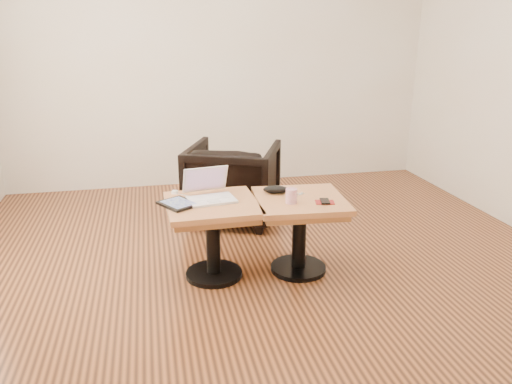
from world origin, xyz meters
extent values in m
cube|color=#3D2215|center=(0.00, 0.00, 0.00)|extent=(4.50, 4.50, 0.01)
cube|color=beige|center=(0.00, 2.25, 1.35)|extent=(4.50, 0.02, 2.70)
cylinder|color=black|center=(-0.39, 0.04, 0.02)|extent=(0.39, 0.39, 0.03)
cylinder|color=black|center=(-0.39, 0.04, 0.27)|extent=(0.10, 0.10, 0.47)
cube|color=#A36933|center=(-0.39, 0.04, 0.48)|extent=(0.56, 0.56, 0.04)
cube|color=#A67748|center=(-0.39, 0.04, 0.52)|extent=(0.61, 0.61, 0.04)
cylinder|color=black|center=(0.21, 0.00, 0.02)|extent=(0.39, 0.39, 0.03)
cylinder|color=black|center=(0.21, 0.00, 0.27)|extent=(0.10, 0.10, 0.47)
cube|color=#A36933|center=(0.21, 0.00, 0.48)|extent=(0.59, 0.59, 0.04)
cube|color=#A67748|center=(0.21, 0.00, 0.52)|extent=(0.64, 0.64, 0.04)
cube|color=white|center=(-0.39, 0.06, 0.55)|extent=(0.33, 0.26, 0.02)
cube|color=silver|center=(-0.39, 0.10, 0.56)|extent=(0.26, 0.14, 0.00)
cube|color=silver|center=(-0.38, 0.00, 0.56)|extent=(0.09, 0.07, 0.00)
cube|color=white|center=(-0.41, 0.21, 0.65)|extent=(0.32, 0.13, 0.19)
cube|color=maroon|center=(-0.41, 0.21, 0.65)|extent=(0.28, 0.11, 0.16)
cube|color=black|center=(-0.61, 0.03, 0.55)|extent=(0.29, 0.30, 0.02)
cube|color=#191E38|center=(-0.61, 0.03, 0.56)|extent=(0.24, 0.25, 0.00)
cube|color=white|center=(-0.62, 0.27, 0.55)|extent=(0.05, 0.05, 0.02)
ellipsoid|color=black|center=(0.07, 0.13, 0.57)|extent=(0.19, 0.12, 0.06)
cylinder|color=#D14C7C|center=(0.12, -0.09, 0.59)|extent=(0.09, 0.09, 0.10)
sphere|color=white|center=(0.23, 0.06, 0.55)|extent=(0.01, 0.01, 0.01)
sphere|color=white|center=(0.25, 0.08, 0.55)|extent=(0.01, 0.01, 0.01)
sphere|color=white|center=(0.21, 0.08, 0.55)|extent=(0.01, 0.01, 0.01)
cylinder|color=white|center=(0.23, 0.06, 0.54)|extent=(0.07, 0.04, 0.00)
cube|color=#A31B1B|center=(0.34, -0.13, 0.54)|extent=(0.14, 0.11, 0.01)
cube|color=black|center=(0.34, -0.13, 0.55)|extent=(0.08, 0.12, 0.01)
imported|color=black|center=(-0.07, 1.08, 0.35)|extent=(0.97, 0.98, 0.69)
camera|label=1|loc=(-0.76, -3.05, 1.63)|focal=35.00mm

